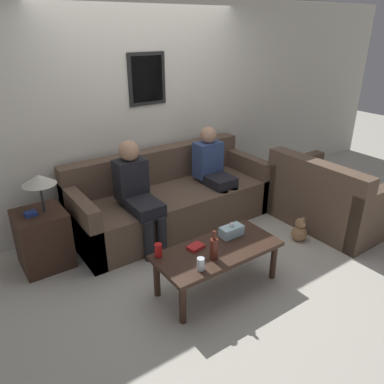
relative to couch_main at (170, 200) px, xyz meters
name	(u,v)px	position (x,y,z in m)	size (l,w,h in m)	color
ground_plane	(197,241)	(0.00, -0.55, -0.31)	(16.00, 16.00, 0.00)	beige
wall_back	(147,112)	(0.00, 0.50, 1.00)	(9.00, 0.08, 2.60)	silver
couch_main	(170,200)	(0.00, 0.00, 0.00)	(2.43, 0.94, 0.88)	brown
couch_side	(330,201)	(1.59, -1.14, 0.00)	(0.94, 1.33, 0.88)	brown
coffee_table	(218,254)	(-0.31, -1.32, 0.05)	(1.18, 0.54, 0.42)	#382319
side_table_with_lamp	(43,235)	(-1.53, -0.03, 0.04)	(0.48, 0.48, 0.99)	#382319
wine_bottle	(214,248)	(-0.44, -1.42, 0.21)	(0.07, 0.07, 0.28)	#562319
drinking_glass	(201,264)	(-0.63, -1.49, 0.17)	(0.07, 0.07, 0.11)	silver
book_stack	(196,247)	(-0.47, -1.20, 0.12)	(0.17, 0.13, 0.03)	red
soda_can	(158,250)	(-0.82, -1.11, 0.17)	(0.07, 0.07, 0.12)	red
tissue_box	(231,231)	(-0.06, -1.21, 0.16)	(0.23, 0.12, 0.15)	silver
person_left	(137,191)	(-0.54, -0.21, 0.34)	(0.34, 0.66, 1.17)	black
person_right	(214,169)	(0.56, -0.14, 0.33)	(0.34, 0.59, 1.15)	black
teddy_bear	(299,231)	(0.98, -1.21, -0.18)	(0.18, 0.18, 0.28)	#A87A51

